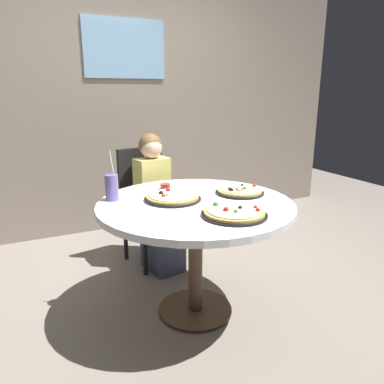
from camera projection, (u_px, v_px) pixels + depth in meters
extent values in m
plane|color=slate|center=(195.00, 310.00, 2.40)|extent=(8.00, 8.00, 0.00)
cube|color=gray|center=(115.00, 85.00, 3.57)|extent=(5.20, 0.12, 2.90)
cube|color=#8CBFE5|center=(125.00, 48.00, 3.47)|extent=(0.79, 0.02, 0.54)
cylinder|color=white|center=(196.00, 205.00, 2.21)|extent=(1.19, 1.19, 0.04)
cylinder|color=#4C3826|center=(195.00, 260.00, 2.31)|extent=(0.09, 0.09, 0.69)
cylinder|color=#4C3826|center=(195.00, 309.00, 2.40)|extent=(0.48, 0.48, 0.02)
cube|color=black|center=(152.00, 213.00, 2.99)|extent=(0.47, 0.47, 0.04)
cube|color=black|center=(141.00, 178.00, 3.06)|extent=(0.40, 0.11, 0.52)
cylinder|color=black|center=(145.00, 250.00, 2.82)|extent=(0.04, 0.04, 0.41)
cylinder|color=black|center=(181.00, 240.00, 3.01)|extent=(0.04, 0.04, 0.41)
cylinder|color=black|center=(126.00, 237.00, 3.09)|extent=(0.04, 0.04, 0.41)
cylinder|color=black|center=(160.00, 228.00, 3.28)|extent=(0.04, 0.04, 0.41)
cube|color=#3F4766|center=(163.00, 243.00, 2.92)|extent=(0.29, 0.36, 0.45)
cube|color=#D8CC66|center=(152.00, 185.00, 2.91)|extent=(0.28, 0.20, 0.44)
sphere|color=beige|center=(151.00, 148.00, 2.83)|extent=(0.17, 0.17, 0.17)
sphere|color=brown|center=(150.00, 145.00, 2.84)|extent=(0.18, 0.18, 0.18)
cylinder|color=black|center=(234.00, 215.00, 1.96)|extent=(0.36, 0.36, 0.01)
cylinder|color=tan|center=(234.00, 212.00, 1.96)|extent=(0.33, 0.33, 0.02)
cylinder|color=beige|center=(234.00, 210.00, 1.95)|extent=(0.29, 0.29, 0.01)
sphere|color=#387F33|center=(236.00, 211.00, 1.91)|extent=(0.02, 0.02, 0.02)
sphere|color=#387F33|center=(216.00, 204.00, 2.03)|extent=(0.03, 0.03, 0.03)
sphere|color=#B2231E|center=(255.00, 207.00, 1.99)|extent=(0.02, 0.02, 0.02)
sphere|color=black|center=(240.00, 207.00, 1.97)|extent=(0.02, 0.02, 0.02)
sphere|color=#B2231E|center=(226.00, 210.00, 1.93)|extent=(0.03, 0.03, 0.03)
sphere|color=#B2231E|center=(258.00, 210.00, 1.93)|extent=(0.02, 0.02, 0.02)
cylinder|color=black|center=(173.00, 199.00, 2.24)|extent=(0.35, 0.35, 0.01)
cylinder|color=tan|center=(173.00, 197.00, 2.24)|extent=(0.32, 0.32, 0.02)
cylinder|color=beige|center=(173.00, 195.00, 2.24)|extent=(0.29, 0.29, 0.01)
sphere|color=#B2231E|center=(168.00, 190.00, 2.32)|extent=(0.03, 0.03, 0.03)
sphere|color=beige|center=(168.00, 195.00, 2.21)|extent=(0.03, 0.03, 0.03)
sphere|color=#B2231E|center=(163.00, 196.00, 2.20)|extent=(0.02, 0.02, 0.02)
sphere|color=#B2231E|center=(168.00, 195.00, 2.22)|extent=(0.02, 0.02, 0.02)
sphere|color=black|center=(161.00, 193.00, 2.25)|extent=(0.03, 0.03, 0.03)
cylinder|color=black|center=(240.00, 192.00, 2.39)|extent=(0.32, 0.32, 0.01)
cylinder|color=#D8B266|center=(240.00, 190.00, 2.38)|extent=(0.29, 0.29, 0.02)
cylinder|color=beige|center=(240.00, 189.00, 2.38)|extent=(0.26, 0.26, 0.01)
sphere|color=#B2231E|center=(241.00, 190.00, 2.32)|extent=(0.03, 0.03, 0.03)
sphere|color=beige|center=(239.00, 190.00, 2.31)|extent=(0.03, 0.03, 0.03)
sphere|color=#387F33|center=(244.00, 188.00, 2.36)|extent=(0.02, 0.02, 0.02)
sphere|color=black|center=(242.00, 185.00, 2.44)|extent=(0.02, 0.02, 0.02)
sphere|color=beige|center=(235.00, 187.00, 2.40)|extent=(0.02, 0.02, 0.02)
sphere|color=#387F33|center=(238.00, 189.00, 2.35)|extent=(0.02, 0.02, 0.02)
sphere|color=#B2231E|center=(254.00, 186.00, 2.43)|extent=(0.02, 0.02, 0.02)
sphere|color=black|center=(231.00, 190.00, 2.32)|extent=(0.03, 0.03, 0.03)
sphere|color=#B2231E|center=(230.00, 189.00, 2.35)|extent=(0.03, 0.03, 0.03)
cylinder|color=#6659A5|center=(112.00, 188.00, 2.22)|extent=(0.08, 0.08, 0.16)
cylinder|color=white|center=(113.00, 168.00, 2.19)|extent=(0.03, 0.01, 0.22)
cylinder|color=brown|center=(165.00, 186.00, 2.48)|extent=(0.07, 0.07, 0.04)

